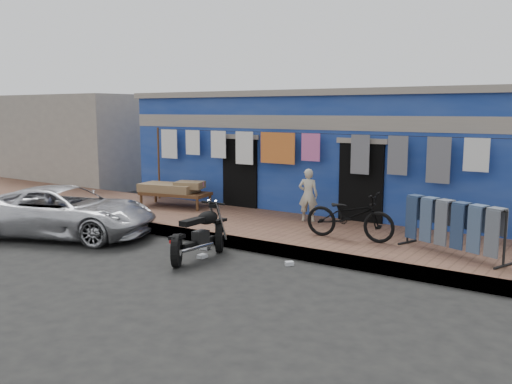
# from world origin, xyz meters

# --- Properties ---
(ground) EXTENTS (80.00, 80.00, 0.00)m
(ground) POSITION_xyz_m (0.00, 0.00, 0.00)
(ground) COLOR black
(ground) RESTS_ON ground
(sidewalk) EXTENTS (28.00, 3.00, 0.25)m
(sidewalk) POSITION_xyz_m (0.00, 3.00, 0.12)
(sidewalk) COLOR brown
(sidewalk) RESTS_ON ground
(curb) EXTENTS (28.00, 0.10, 0.25)m
(curb) POSITION_xyz_m (0.00, 1.55, 0.12)
(curb) COLOR gray
(curb) RESTS_ON ground
(building) EXTENTS (12.20, 5.20, 3.36)m
(building) POSITION_xyz_m (-0.00, 6.99, 1.69)
(building) COLOR navy
(building) RESTS_ON ground
(neighbor_left) EXTENTS (6.00, 5.00, 3.40)m
(neighbor_left) POSITION_xyz_m (-11.00, 7.00, 1.70)
(neighbor_left) COLOR #9E9384
(neighbor_left) RESTS_ON ground
(clothesline) EXTENTS (10.06, 0.06, 2.10)m
(clothesline) POSITION_xyz_m (-0.35, 4.25, 1.82)
(clothesline) COLOR brown
(clothesline) RESTS_ON sidewalk
(car) EXTENTS (4.61, 3.33, 1.18)m
(car) POSITION_xyz_m (-4.06, 0.24, 0.59)
(car) COLOR silver
(car) RESTS_ON ground
(seated_person) EXTENTS (0.53, 0.43, 1.25)m
(seated_person) POSITION_xyz_m (0.28, 3.78, 0.88)
(seated_person) COLOR beige
(seated_person) RESTS_ON sidewalk
(bicycle) EXTENTS (1.89, 0.79, 1.19)m
(bicycle) POSITION_xyz_m (1.84, 2.68, 0.85)
(bicycle) COLOR black
(bicycle) RESTS_ON sidewalk
(motorcycle) EXTENTS (0.61, 1.64, 1.05)m
(motorcycle) POSITION_xyz_m (-0.32, 0.51, 0.53)
(motorcycle) COLOR black
(motorcycle) RESTS_ON ground
(charpoy) EXTENTS (2.33, 1.68, 0.67)m
(charpoy) POSITION_xyz_m (-3.68, 3.51, 0.58)
(charpoy) COLOR brown
(charpoy) RESTS_ON sidewalk
(jeans_rack) EXTENTS (2.40, 1.83, 1.02)m
(jeans_rack) POSITION_xyz_m (3.88, 2.64, 0.76)
(jeans_rack) COLOR black
(jeans_rack) RESTS_ON sidewalk
(litter_a) EXTENTS (0.20, 0.16, 0.08)m
(litter_a) POSITION_xyz_m (-0.68, 1.13, 0.04)
(litter_a) COLOR silver
(litter_a) RESTS_ON ground
(litter_b) EXTENTS (0.18, 0.18, 0.07)m
(litter_b) POSITION_xyz_m (1.36, 1.10, 0.04)
(litter_b) COLOR silver
(litter_b) RESTS_ON ground
(litter_c) EXTENTS (0.14, 0.18, 0.07)m
(litter_c) POSITION_xyz_m (-0.31, 0.58, 0.03)
(litter_c) COLOR silver
(litter_c) RESTS_ON ground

